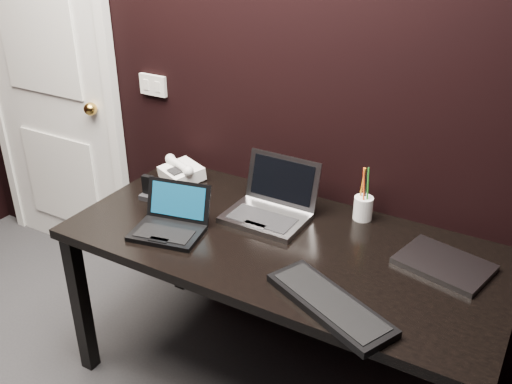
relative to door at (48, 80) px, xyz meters
The scene contains 11 objects.
wall_back 1.37m from the door, ahead, with size 4.00×4.00×0.00m, color black.
door is the anchor object (origin of this frame).
wall_switch 0.73m from the door, ahead, with size 0.15×0.02×0.10m.
desk 1.73m from the door, 12.82° to the right, with size 1.70×0.80×0.74m.
netbook 1.37m from the door, 23.63° to the right, with size 0.31×0.29×0.17m.
silver_laptop 1.56m from the door, ahead, with size 0.33×0.30×0.23m.
ext_keyboard 2.10m from the door, 18.56° to the right, with size 0.49×0.34×0.03m.
closed_laptop 2.27m from the door, ahead, with size 0.36×0.29×0.02m.
desk_phone 1.02m from the door, ahead, with size 0.23×0.22×0.11m.
mobile_phone 1.07m from the door, 20.51° to the right, with size 0.07×0.06×0.11m.
pen_cup 1.87m from the door, ahead, with size 0.10×0.10×0.23m.
Camera 1 is at (1.15, -0.28, 1.92)m, focal length 40.00 mm.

